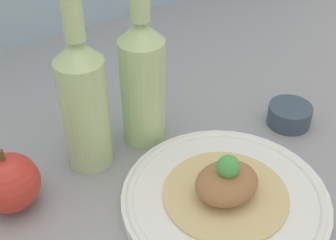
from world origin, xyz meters
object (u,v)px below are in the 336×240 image
Objects in this scene: plate at (225,199)px; cider_bottle_right at (143,78)px; apple at (10,183)px; plated_food at (226,185)px; cider_bottle_left at (84,99)px; dipping_bowl at (289,115)px.

plate is 20.84cm from cider_bottle_right.
apple is (-23.01, 16.10, 2.86)cm from plate.
apple is at bearing -174.06° from cider_bottle_right.
cider_bottle_right reaches higher than plated_food.
cider_bottle_left is (-10.44, 18.39, 9.75)cm from plate.
plate is at bearing -158.76° from dipping_bowl.
plated_food is 19.75cm from cider_bottle_right.
plated_food is 0.59× the size of cider_bottle_left.
plated_food is 22.32cm from cider_bottle_left.
dipping_bowl is (20.18, 7.84, 0.52)cm from plate.
plate is at bearing -34.98° from apple.
plate is 1.66× the size of plated_food.
plated_food is 0.59× the size of cider_bottle_right.
cider_bottle_right is at bearing 0.00° from cider_bottle_left.
plate is at bearing 180.00° from plated_food.
cider_bottle_left is at bearing 119.59° from plated_food.
cider_bottle_left and cider_bottle_right have the same top height.
cider_bottle_left is at bearing 161.00° from dipping_bowl.
cider_bottle_right reaches higher than dipping_bowl.
cider_bottle_right is at bearing 153.51° from dipping_bowl.
cider_bottle_left is 2.95× the size of apple.
plated_food is at bearing -86.96° from cider_bottle_right.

